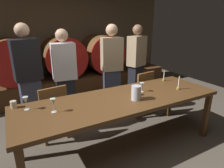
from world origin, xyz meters
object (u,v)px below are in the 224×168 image
wine_barrel_left (12,61)px  candle_right (164,78)px  chair_left (52,110)px  guest_far_left (29,81)px  dining_table (122,102)px  wine_glass_center (53,103)px  guest_far_right (136,65)px  wine_glass_left (26,101)px  candle_left (179,85)px  wine_barrel_right (102,53)px  wine_barrel_center (63,57)px  cup_right (135,92)px  chair_right (141,91)px  guest_center_left (65,78)px  cup_left (14,104)px  wine_glass_right (142,85)px  guest_center_right (112,70)px  pitcher (136,93)px

wine_barrel_left → candle_right: size_ratio=4.93×
chair_left → guest_far_left: bearing=-62.7°
candle_right → dining_table: bearing=-163.3°
wine_glass_center → chair_left: bearing=82.1°
wine_barrel_left → guest_far_right: bearing=-28.2°
wine_glass_left → candle_left: bearing=-9.5°
wine_barrel_right → wine_barrel_center: bearing=180.0°
wine_glass_left → cup_right: 1.40m
candle_right → candle_left: bearing=-103.5°
chair_right → chair_left: bearing=-7.4°
candle_left → guest_center_left: bearing=139.5°
chair_right → cup_left: 2.20m
wine_barrel_right → wine_glass_right: size_ratio=6.84×
wine_barrel_left → wine_barrel_right: (2.10, 0.00, 0.00)m
dining_table → wine_glass_left: (-1.16, 0.24, 0.18)m
guest_far_right → wine_glass_center: (-2.00, -1.20, 0.02)m
chair_left → wine_glass_center: wine_glass_center is taller
wine_barrel_right → wine_barrel_left: bearing=180.0°
guest_far_left → guest_far_right: (2.14, 0.21, -0.03)m
wine_glass_left → guest_far_right: bearing=23.4°
wine_barrel_center → cup_right: size_ratio=10.00×
candle_right → cup_right: bearing=-159.5°
guest_center_right → pitcher: guest_center_right is taller
wine_glass_left → guest_center_right: bearing=27.1°
wine_glass_center → cup_left: wine_glass_center is taller
guest_center_right → pitcher: (-0.28, -1.18, -0.01)m
wine_barrel_center → chair_left: 1.96m
wine_barrel_center → dining_table: (0.13, -2.46, -0.24)m
dining_table → wine_glass_center: size_ratio=16.65×
wine_glass_center → guest_far_right: bearing=30.9°
guest_center_left → wine_glass_left: bearing=56.6°
wine_barrel_right → guest_far_right: bearing=-80.1°
candle_left → wine_glass_right: size_ratio=1.57×
wine_barrel_left → dining_table: size_ratio=0.34×
wine_glass_center → cup_right: size_ratio=1.76×
wine_barrel_left → wine_glass_right: size_ratio=6.84×
wine_barrel_right → wine_glass_center: size_ratio=5.69×
dining_table → cup_right: (0.22, 0.00, 0.11)m
wine_barrel_right → chair_right: 1.83m
guest_far_right → cup_right: guest_far_right is taller
wine_barrel_left → guest_center_left: guest_center_left is taller
wine_barrel_center → candle_right: bearing=-61.4°
guest_far_left → guest_far_right: size_ratio=1.03×
guest_far_left → pitcher: guest_far_left is taller
chair_right → wine_glass_left: (-2.02, -0.45, 0.40)m
wine_barrel_right → pitcher: bearing=-106.2°
cup_left → pitcher: bearing=-19.5°
wine_barrel_left → candle_left: bearing=-50.2°
pitcher → guest_far_left: bearing=135.8°
wine_barrel_center → chair_right: size_ratio=1.08×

